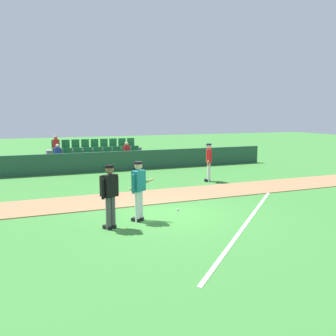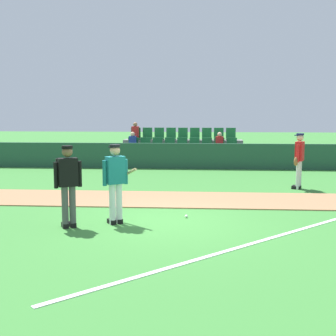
{
  "view_description": "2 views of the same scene",
  "coord_description": "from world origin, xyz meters",
  "px_view_note": "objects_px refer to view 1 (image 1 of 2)",
  "views": [
    {
      "loc": [
        -4.17,
        -10.28,
        3.12
      ],
      "look_at": [
        0.71,
        1.62,
        1.21
      ],
      "focal_mm": 39.31,
      "sensor_mm": 36.0,
      "label": 1
    },
    {
      "loc": [
        0.86,
        -10.22,
        2.53
      ],
      "look_at": [
        -0.01,
        1.82,
        0.98
      ],
      "focal_mm": 49.63,
      "sensor_mm": 36.0,
      "label": 2
    }
  ],
  "objects_px": {
    "umpire_home_plate": "(110,193)",
    "runner_red_jersey": "(209,161)",
    "baseball": "(178,209)",
    "batter_teal_jersey": "(139,189)"
  },
  "relations": [
    {
      "from": "umpire_home_plate",
      "to": "runner_red_jersey",
      "type": "distance_m",
      "value": 7.87
    },
    {
      "from": "batter_teal_jersey",
      "to": "baseball",
      "type": "height_order",
      "value": "batter_teal_jersey"
    },
    {
      "from": "batter_teal_jersey",
      "to": "runner_red_jersey",
      "type": "distance_m",
      "value": 6.91
    },
    {
      "from": "umpire_home_plate",
      "to": "baseball",
      "type": "height_order",
      "value": "umpire_home_plate"
    },
    {
      "from": "umpire_home_plate",
      "to": "runner_red_jersey",
      "type": "bearing_deg",
      "value": 41.7
    },
    {
      "from": "batter_teal_jersey",
      "to": "baseball",
      "type": "bearing_deg",
      "value": 23.74
    },
    {
      "from": "batter_teal_jersey",
      "to": "runner_red_jersey",
      "type": "xyz_separation_m",
      "value": [
        4.93,
        4.84,
        -0.01
      ]
    },
    {
      "from": "umpire_home_plate",
      "to": "runner_red_jersey",
      "type": "relative_size",
      "value": 1.0
    },
    {
      "from": "runner_red_jersey",
      "to": "baseball",
      "type": "xyz_separation_m",
      "value": [
        -3.4,
        -4.17,
        -0.93
      ]
    },
    {
      "from": "umpire_home_plate",
      "to": "baseball",
      "type": "distance_m",
      "value": 2.86
    }
  ]
}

